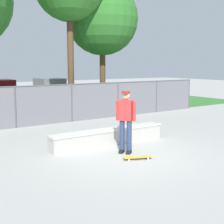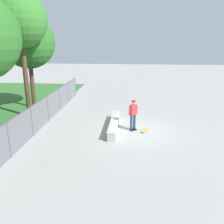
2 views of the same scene
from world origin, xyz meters
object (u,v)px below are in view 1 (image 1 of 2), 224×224
object	(u,v)px
concrete_ledge	(109,137)
skateboard	(138,157)
skateboarder	(126,119)
car_silver	(50,90)
car_red	(0,93)
tree_far	(102,19)

from	to	relation	value
concrete_ledge	skateboard	bearing A→B (deg)	-99.00
skateboarder	car_silver	world-z (taller)	skateboarder
skateboarder	car_red	bearing A→B (deg)	89.74
skateboarder	car_silver	xyz separation A→B (m)	(3.45, 13.10, -0.19)
skateboard	tree_far	size ratio (longest dim) A/B	0.12
concrete_ledge	car_red	xyz separation A→B (m)	(-0.11, 12.07, 0.57)
car_red	car_silver	distance (m)	3.39
concrete_ledge	skateboarder	bearing A→B (deg)	-98.59
car_red	car_silver	bearing A→B (deg)	-1.39
car_silver	skateboarder	bearing A→B (deg)	-104.73
skateboarder	car_silver	distance (m)	13.55
tree_far	car_silver	distance (m)	6.77
skateboard	tree_far	bearing A→B (deg)	62.65
tree_far	car_silver	size ratio (longest dim) A/B	1.66
car_red	tree_far	bearing A→B (deg)	-51.33
concrete_ledge	tree_far	xyz separation A→B (m)	(4.15, 6.74, 4.77)
skateboarder	tree_far	distance (m)	9.82
car_red	skateboarder	bearing A→B (deg)	-90.26
concrete_ledge	car_silver	xyz separation A→B (m)	(3.28, 11.98, 0.57)
concrete_ledge	car_silver	world-z (taller)	car_silver
concrete_ledge	car_red	size ratio (longest dim) A/B	0.98
car_red	skateboard	bearing A→B (deg)	-90.75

